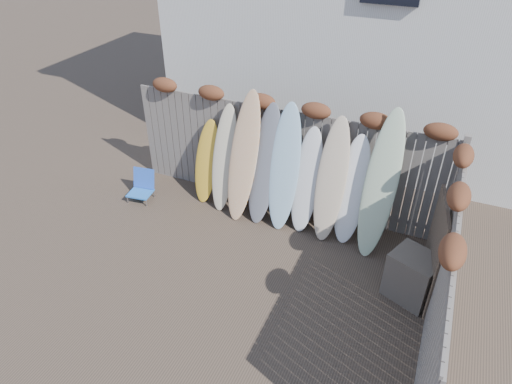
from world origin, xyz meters
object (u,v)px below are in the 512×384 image
at_px(beach_chair, 142,186).
at_px(lattice_panel, 433,251).
at_px(surfboard_0, 207,162).
at_px(wooden_crate, 413,276).

bearing_deg(beach_chair, lattice_panel, -4.61).
height_order(beach_chair, lattice_panel, lattice_panel).
relative_size(beach_chair, lattice_panel, 0.36).
bearing_deg(surfboard_0, lattice_panel, -8.19).
bearing_deg(beach_chair, surfboard_0, 24.93).
relative_size(lattice_panel, surfboard_0, 0.99).
bearing_deg(wooden_crate, surfboard_0, 164.19).
bearing_deg(surfboard_0, wooden_crate, -10.93).
xyz_separation_m(beach_chair, lattice_panel, (5.49, -0.44, 0.55)).
height_order(beach_chair, wooden_crate, wooden_crate).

